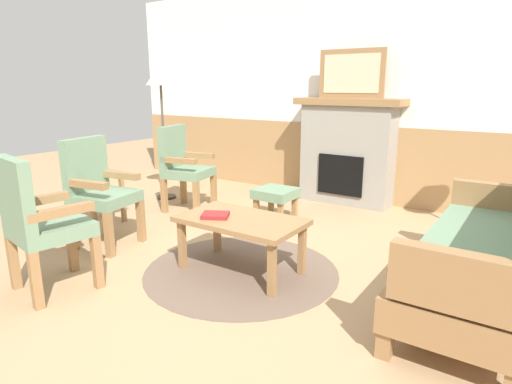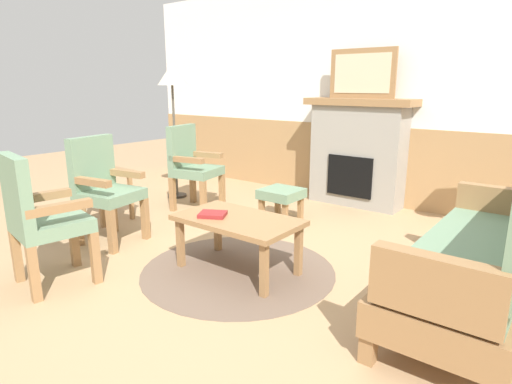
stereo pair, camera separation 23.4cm
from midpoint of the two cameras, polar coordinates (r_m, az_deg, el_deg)
name	(u,v)px [view 1 (the left image)]	position (r m, az deg, el deg)	size (l,w,h in m)	color
ground_plane	(232,266)	(3.53, -5.15, -9.87)	(14.00, 14.00, 0.00)	tan
wall_back	(358,95)	(5.49, 12.27, 12.56)	(7.20, 0.14, 2.70)	white
fireplace	(347,151)	(5.31, 10.89, 5.45)	(1.30, 0.44, 1.28)	gray
framed_picture	(351,74)	(5.26, 11.36, 15.26)	(0.80, 0.04, 0.56)	olive
couch	(485,253)	(3.04, 26.36, -7.34)	(0.70, 1.80, 0.98)	olive
coffee_table	(241,225)	(3.30, -4.06, -4.40)	(0.96, 0.56, 0.44)	olive
round_rug	(241,270)	(3.44, -3.95, -10.45)	(1.53, 1.53, 0.01)	brown
book_on_table	(215,215)	(3.32, -7.48, -3.12)	(0.20, 0.17, 0.03)	maroon
footstool	(276,195)	(4.55, 1.19, -0.47)	(0.40, 0.40, 0.36)	olive
armchair_near_fireplace	(183,164)	(5.04, -11.06, 3.66)	(0.57, 0.57, 0.98)	olive
armchair_by_window_left	(98,187)	(4.12, -21.92, 0.55)	(0.56, 0.56, 0.98)	olive
armchair_front_left	(39,219)	(3.33, -28.85, -3.23)	(0.55, 0.55, 0.98)	olive
side_table	(96,183)	(4.79, -21.94, 1.07)	(0.44, 0.44, 0.55)	olive
floor_lamp_by_chairs	(161,83)	(5.51, -13.87, 13.93)	(0.36, 0.36, 1.68)	#332D28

